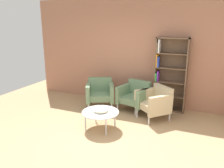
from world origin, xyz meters
TOP-DOWN VIEW (x-y plane):
  - ground_plane at (0.00, 0.00)m, footprint 8.32×8.32m
  - brick_back_panel at (0.00, 2.46)m, footprint 6.40×0.12m
  - bookshelf_tall at (0.89, 2.26)m, footprint 0.80×0.30m
  - coffee_table_low at (-0.22, 0.51)m, footprint 0.80×0.80m
  - decorative_bowl at (-0.22, 0.51)m, footprint 0.32×0.32m
  - armchair_by_bookshelf at (0.14, 1.82)m, footprint 0.86×0.81m
  - armchair_spare_guest at (-0.82, 1.71)m, footprint 0.92×0.89m
  - armchair_near_window at (0.72, 1.56)m, footprint 0.95×0.95m

SIDE VIEW (x-z plane):
  - ground_plane at x=0.00m, z-range 0.00..0.00m
  - coffee_table_low at x=-0.22m, z-range 0.17..0.57m
  - armchair_by_bookshelf at x=0.14m, z-range 0.02..0.80m
  - armchair_spare_guest at x=-0.82m, z-range 0.02..0.80m
  - armchair_near_window at x=0.72m, z-range 0.02..0.80m
  - decorative_bowl at x=-0.22m, z-range 0.41..0.46m
  - bookshelf_tall at x=0.89m, z-range -0.03..1.87m
  - brick_back_panel at x=0.00m, z-range 0.00..2.90m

